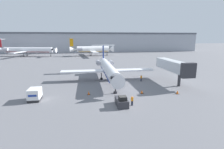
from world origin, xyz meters
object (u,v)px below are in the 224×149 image
object	(u,v)px
worker_by_wing	(141,78)
traffic_cone_mid	(177,92)
traffic_cone_left	(89,93)
airplane_parked_far_right	(92,49)
luggage_cart	(35,94)
airplane_parked_far_left	(27,50)
jet_bridge	(174,66)
pushback_tug	(122,101)
traffic_cone_right	(142,92)
airplane_main	(108,69)
worker_near_tug	(132,100)

from	to	relation	value
worker_by_wing	traffic_cone_mid	distance (m)	12.25
traffic_cone_left	airplane_parked_far_right	world-z (taller)	airplane_parked_far_right
luggage_cart	airplane_parked_far_left	xyz separation A→B (m)	(-25.90, 84.82, 2.82)
jet_bridge	pushback_tug	bearing A→B (deg)	-141.55
pushback_tug	airplane_parked_far_right	size ratio (longest dim) A/B	0.12
traffic_cone_right	traffic_cone_mid	distance (m)	7.47
airplane_main	jet_bridge	world-z (taller)	airplane_main
airplane_main	traffic_cone_left	xyz separation A→B (m)	(-5.82, -12.12, -2.85)
traffic_cone_left	traffic_cone_right	xyz separation A→B (m)	(11.18, -1.04, -0.03)
airplane_parked_far_left	traffic_cone_mid	bearing A→B (deg)	-57.51
traffic_cone_right	worker_near_tug	bearing A→B (deg)	-122.38
luggage_cart	worker_near_tug	distance (m)	18.32
airplane_parked_far_left	airplane_parked_far_right	world-z (taller)	airplane_parked_far_right
airplane_main	traffic_cone_left	bearing A→B (deg)	-115.66
airplane_main	traffic_cone_right	xyz separation A→B (m)	(5.35, -13.16, -2.88)
pushback_tug	luggage_cart	distance (m)	16.53
airplane_parked_far_right	luggage_cart	bearing A→B (deg)	-100.42
pushback_tug	airplane_parked_far_left	bearing A→B (deg)	114.76
worker_by_wing	luggage_cart	bearing A→B (deg)	-156.63
luggage_cart	worker_by_wing	world-z (taller)	luggage_cart
airplane_main	worker_by_wing	distance (m)	9.40
worker_by_wing	worker_near_tug	bearing A→B (deg)	-113.71
traffic_cone_left	traffic_cone_mid	size ratio (longest dim) A/B	1.06
airplane_main	luggage_cart	size ratio (longest dim) A/B	9.62
traffic_cone_right	traffic_cone_left	bearing A→B (deg)	174.70
airplane_main	pushback_tug	distance (m)	19.21
pushback_tug	airplane_parked_far_left	xyz separation A→B (m)	(-41.56, 90.11, 3.21)
airplane_parked_far_left	worker_by_wing	bearing A→B (deg)	-55.78
airplane_main	pushback_tug	xyz separation A→B (m)	(-0.35, -19.04, -2.50)
airplane_main	worker_near_tug	distance (m)	19.51
luggage_cart	traffic_cone_mid	xyz separation A→B (m)	(28.68, -0.91, -0.77)
traffic_cone_left	traffic_cone_mid	xyz separation A→B (m)	(18.50, -2.53, -0.02)
jet_bridge	traffic_cone_left	bearing A→B (deg)	-164.23
airplane_main	traffic_cone_left	world-z (taller)	airplane_main
worker_by_wing	airplane_parked_far_right	distance (m)	71.70
traffic_cone_mid	jet_bridge	distance (m)	10.29
traffic_cone_right	traffic_cone_mid	size ratio (longest dim) A/B	0.98
worker_by_wing	airplane_parked_far_left	size ratio (longest dim) A/B	0.05
worker_near_tug	airplane_parked_far_left	xyz separation A→B (m)	(-43.35, 90.39, 3.03)
worker_near_tug	airplane_parked_far_left	bearing A→B (deg)	115.62
airplane_main	jet_bridge	bearing A→B (deg)	-20.01
jet_bridge	traffic_cone_mid	bearing A→B (deg)	-111.95
airplane_main	traffic_cone_mid	size ratio (longest dim) A/B	39.66
airplane_main	airplane_parked_far_right	world-z (taller)	airplane_parked_far_right
pushback_tug	worker_near_tug	bearing A→B (deg)	-8.77
airplane_main	traffic_cone_mid	world-z (taller)	airplane_main
luggage_cart	jet_bridge	distance (m)	33.31
pushback_tug	worker_by_wing	size ratio (longest dim) A/B	2.09
pushback_tug	airplane_parked_far_right	distance (m)	86.97
airplane_main	traffic_cone_left	size ratio (longest dim) A/B	37.54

